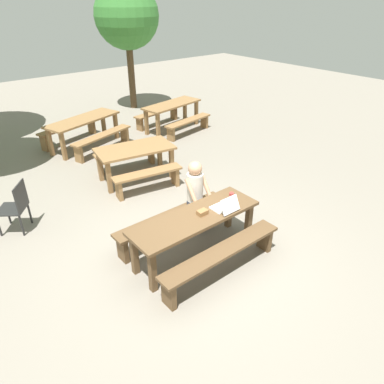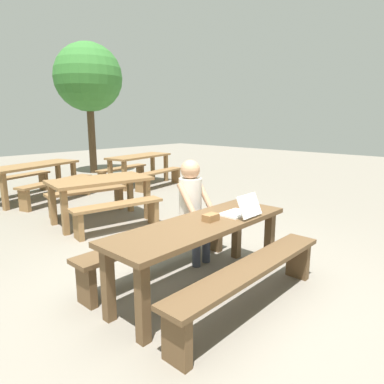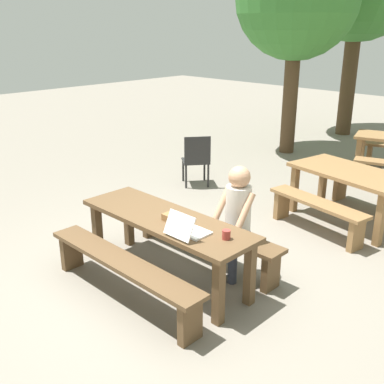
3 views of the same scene
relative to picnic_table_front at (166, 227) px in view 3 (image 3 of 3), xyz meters
name	(u,v)px [view 3 (image 3 of 3)]	position (x,y,z in m)	size (l,w,h in m)	color
ground_plane	(167,277)	(0.00, 0.00, -0.61)	(30.00, 30.00, 0.00)	gray
picnic_table_front	(166,227)	(0.00, 0.00, 0.00)	(2.09, 0.66, 0.72)	brown
bench_near	(122,269)	(0.00, -0.60, -0.26)	(2.09, 0.30, 0.45)	brown
bench_far	(204,232)	(0.00, 0.60, -0.26)	(2.09, 0.30, 0.45)	brown
laptop	(187,229)	(0.47, -0.15, 0.17)	(0.33, 0.35, 0.24)	white
small_pouch	(170,218)	(0.11, -0.03, 0.15)	(0.16, 0.11, 0.07)	olive
coffee_mug	(226,235)	(0.79, 0.04, 0.16)	(0.08, 0.08, 0.09)	#99332D
person_seated	(236,214)	(0.49, 0.56, 0.13)	(0.38, 0.39, 1.25)	#333847
plastic_chair	(196,159)	(-1.91, 2.45, -0.14)	(0.62, 0.62, 0.89)	#262626
picnic_table_distant	(351,179)	(0.67, 2.82, 0.02)	(1.74, 1.11, 0.74)	olive
bench_distant_south	(317,210)	(0.55, 2.18, -0.28)	(1.48, 0.55, 0.45)	olive
bench_distant_north	(376,190)	(0.78, 3.45, -0.28)	(1.48, 0.55, 0.45)	olive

